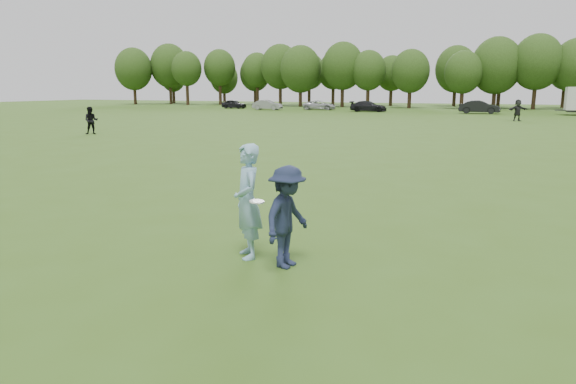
# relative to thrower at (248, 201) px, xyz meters

# --- Properties ---
(ground) EXTENTS (200.00, 200.00, 0.00)m
(ground) POSITION_rel_thrower_xyz_m (0.60, 0.56, -1.06)
(ground) COLOR #365518
(ground) RESTS_ON ground
(thrower) EXTENTS (0.88, 0.92, 2.12)m
(thrower) POSITION_rel_thrower_xyz_m (0.00, 0.00, 0.00)
(thrower) COLOR #80AEC7
(thrower) RESTS_ON ground
(defender) EXTENTS (0.84, 1.25, 1.80)m
(defender) POSITION_rel_thrower_xyz_m (0.87, -0.22, -0.16)
(defender) COLOR #1B233C
(defender) RESTS_ON ground
(player_far_a) EXTENTS (1.13, 1.07, 1.85)m
(player_far_a) POSITION_rel_thrower_xyz_m (-21.27, 19.10, -0.13)
(player_far_a) COLOR black
(player_far_a) RESTS_ON ground
(player_far_d) EXTENTS (1.97, 1.33, 2.03)m
(player_far_d) POSITION_rel_thrower_xyz_m (5.86, 45.31, -0.04)
(player_far_d) COLOR #242424
(player_far_d) RESTS_ON ground
(car_a) EXTENTS (4.04, 2.02, 1.32)m
(car_a) POSITION_rel_thrower_xyz_m (-33.15, 61.91, -0.40)
(car_a) COLOR black
(car_a) RESTS_ON ground
(car_b) EXTENTS (4.30, 1.72, 1.39)m
(car_b) POSITION_rel_thrower_xyz_m (-26.31, 59.09, -0.36)
(car_b) COLOR gray
(car_b) RESTS_ON ground
(car_c) EXTENTS (4.91, 2.68, 1.31)m
(car_c) POSITION_rel_thrower_xyz_m (-19.48, 62.06, -0.40)
(car_c) COLOR #B3B3B8
(car_c) RESTS_ON ground
(car_d) EXTENTS (4.89, 2.20, 1.39)m
(car_d) POSITION_rel_thrower_xyz_m (-11.75, 59.17, -0.36)
(car_d) COLOR black
(car_d) RESTS_ON ground
(car_f) EXTENTS (4.83, 1.81, 1.58)m
(car_f) POSITION_rel_thrower_xyz_m (2.02, 59.07, -0.27)
(car_f) COLOR black
(car_f) RESTS_ON ground
(disc_in_play) EXTENTS (0.31, 0.31, 0.05)m
(disc_in_play) POSITION_rel_thrower_xyz_m (0.30, -0.24, 0.07)
(disc_in_play) COLOR white
(disc_in_play) RESTS_ON ground
(treeline) EXTENTS (130.35, 18.39, 11.74)m
(treeline) POSITION_rel_thrower_xyz_m (3.41, 77.46, 5.20)
(treeline) COLOR #332114
(treeline) RESTS_ON ground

